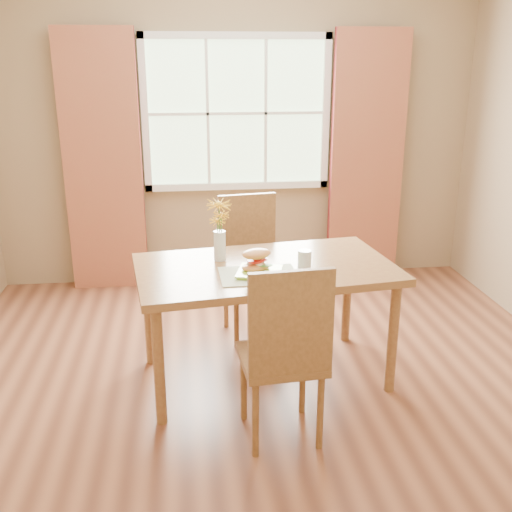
{
  "coord_description": "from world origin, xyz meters",
  "views": [
    {
      "loc": [
        -0.47,
        -3.38,
        1.98
      ],
      "look_at": [
        -0.06,
        -0.03,
        0.84
      ],
      "focal_mm": 42.0,
      "sensor_mm": 36.0,
      "label": 1
    }
  ],
  "objects_px": {
    "dining_table": "(265,278)",
    "water_glass": "(304,261)",
    "chair_near": "(285,349)",
    "flower_vase": "(219,224)",
    "chair_far": "(251,259)",
    "croissant_sandwich": "(256,260)"
  },
  "relations": [
    {
      "from": "dining_table",
      "to": "chair_near",
      "type": "distance_m",
      "value": 0.72
    },
    {
      "from": "dining_table",
      "to": "chair_near",
      "type": "height_order",
      "value": "chair_near"
    },
    {
      "from": "water_glass",
      "to": "flower_vase",
      "type": "relative_size",
      "value": 0.32
    },
    {
      "from": "chair_far",
      "to": "flower_vase",
      "type": "distance_m",
      "value": 0.76
    },
    {
      "from": "croissant_sandwich",
      "to": "flower_vase",
      "type": "height_order",
      "value": "flower_vase"
    },
    {
      "from": "croissant_sandwich",
      "to": "flower_vase",
      "type": "xyz_separation_m",
      "value": [
        -0.2,
        0.27,
        0.15
      ]
    },
    {
      "from": "croissant_sandwich",
      "to": "water_glass",
      "type": "xyz_separation_m",
      "value": [
        0.29,
        0.02,
        -0.02
      ]
    },
    {
      "from": "chair_far",
      "to": "water_glass",
      "type": "height_order",
      "value": "chair_far"
    },
    {
      "from": "dining_table",
      "to": "water_glass",
      "type": "xyz_separation_m",
      "value": [
        0.22,
        -0.1,
        0.14
      ]
    },
    {
      "from": "chair_near",
      "to": "chair_far",
      "type": "height_order",
      "value": "chair_far"
    },
    {
      "from": "croissant_sandwich",
      "to": "water_glass",
      "type": "height_order",
      "value": "croissant_sandwich"
    },
    {
      "from": "flower_vase",
      "to": "dining_table",
      "type": "bearing_deg",
      "value": -27.33
    },
    {
      "from": "croissant_sandwich",
      "to": "water_glass",
      "type": "distance_m",
      "value": 0.29
    },
    {
      "from": "chair_far",
      "to": "water_glass",
      "type": "xyz_separation_m",
      "value": [
        0.23,
        -0.81,
        0.26
      ]
    },
    {
      "from": "croissant_sandwich",
      "to": "water_glass",
      "type": "bearing_deg",
      "value": -15.39
    },
    {
      "from": "chair_far",
      "to": "croissant_sandwich",
      "type": "relative_size",
      "value": 4.88
    },
    {
      "from": "water_glass",
      "to": "chair_far",
      "type": "bearing_deg",
      "value": 105.92
    },
    {
      "from": "chair_near",
      "to": "flower_vase",
      "type": "height_order",
      "value": "flower_vase"
    },
    {
      "from": "chair_far",
      "to": "water_glass",
      "type": "relative_size",
      "value": 8.3
    },
    {
      "from": "chair_far",
      "to": "flower_vase",
      "type": "bearing_deg",
      "value": -122.38
    },
    {
      "from": "chair_near",
      "to": "flower_vase",
      "type": "distance_m",
      "value": 0.99
    },
    {
      "from": "croissant_sandwich",
      "to": "water_glass",
      "type": "relative_size",
      "value": 1.7
    }
  ]
}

